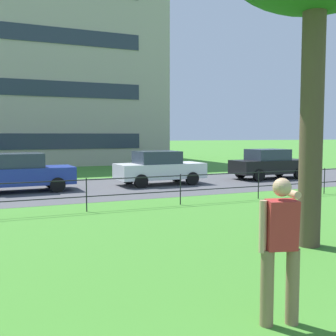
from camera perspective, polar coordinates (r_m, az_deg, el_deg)
street_strip at (r=17.66m, az=-14.88°, el=-2.95°), size 80.00×7.48×0.01m
park_fence at (r=12.46m, az=-11.19°, el=-2.93°), size 30.84×0.04×1.00m
person_thrower at (r=5.16m, az=15.22°, el=-10.30°), size 0.66×0.73×1.77m
car_blue_far_left at (r=17.49m, az=-19.62°, el=-0.58°), size 4.04×1.90×1.54m
car_white_center at (r=18.83m, az=-1.22°, el=0.04°), size 4.03×1.87×1.54m
car_black_right at (r=22.00m, az=13.78°, el=0.56°), size 4.02×1.85×1.54m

